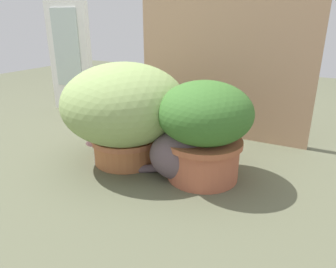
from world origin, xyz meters
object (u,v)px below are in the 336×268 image
cat (184,153)px  mushroom_ornament_pink (97,141)px  grass_planter (124,108)px  leafy_planter (204,127)px

cat → mushroom_ornament_pink: bearing=-173.2°
grass_planter → mushroom_ornament_pink: 0.20m
grass_planter → leafy_planter: grass_planter is taller
grass_planter → mushroom_ornament_pink: grass_planter is taller
grass_planter → leafy_planter: 0.39m
leafy_planter → mushroom_ornament_pink: (-0.48, -0.11, -0.11)m
cat → mushroom_ornament_pink: 0.42m
leafy_planter → mushroom_ornament_pink: 0.51m
cat → leafy_planter: bearing=44.9°
grass_planter → cat: size_ratio=1.45×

